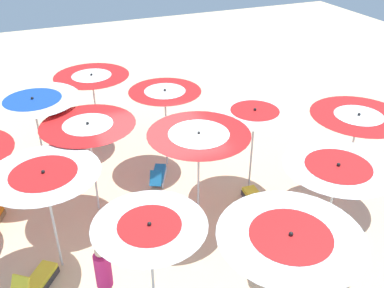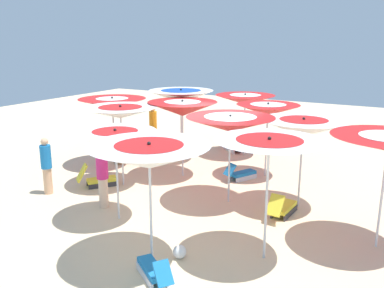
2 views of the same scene
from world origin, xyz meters
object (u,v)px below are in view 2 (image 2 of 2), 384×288
at_px(beach_umbrella_10, 269,147).
at_px(beach_umbrella_11, 149,156).
at_px(beach_umbrella_2, 112,103).
at_px(beach_umbrella_3, 268,110).
at_px(beach_umbrella_6, 303,128).
at_px(lounger_4, 231,145).
at_px(beachgoer_1, 153,127).
at_px(beach_umbrella_0, 245,99).
at_px(beachgoer_0, 102,175).
at_px(lounger_1, 98,179).
at_px(beachgoer_2, 46,165).
at_px(beach_umbrella_4, 182,109).
at_px(beach_umbrella_7, 230,124).
at_px(lounger_5, 153,270).
at_px(lounger_3, 241,173).
at_px(lounger_0, 283,207).
at_px(beach_umbrella_5, 120,112).
at_px(beach_ball, 180,252).
at_px(beach_umbrella_8, 115,138).
at_px(beach_umbrella_1, 181,96).
at_px(lounger_2, 130,156).

bearing_deg(beach_umbrella_10, beach_umbrella_11, -146.53).
relative_size(beach_umbrella_2, beach_umbrella_3, 1.00).
relative_size(beach_umbrella_6, lounger_4, 1.95).
relative_size(beach_umbrella_6, beachgoer_1, 1.36).
distance_m(beach_umbrella_0, beachgoer_0, 6.70).
distance_m(beach_umbrella_3, lounger_1, 5.56).
bearing_deg(beach_umbrella_2, beachgoer_2, -86.46).
bearing_deg(beach_umbrella_4, beach_umbrella_7, -29.60).
distance_m(beach_umbrella_6, beachgoer_2, 7.02).
relative_size(beach_umbrella_7, beachgoer_0, 1.41).
height_order(beach_umbrella_10, lounger_5, beach_umbrella_10).
bearing_deg(lounger_3, lounger_0, -109.20).
height_order(beach_umbrella_5, lounger_3, beach_umbrella_5).
distance_m(beach_umbrella_7, lounger_4, 5.65).
xyz_separation_m(lounger_1, beachgoer_1, (-1.04, 4.34, 0.69)).
distance_m(beach_umbrella_11, beach_ball, 2.10).
relative_size(beach_umbrella_8, beachgoer_2, 1.39).
xyz_separation_m(beach_umbrella_2, lounger_4, (2.74, 3.73, -1.95)).
height_order(beach_umbrella_0, lounger_3, beach_umbrella_0).
bearing_deg(beachgoer_2, lounger_3, 46.18).
bearing_deg(beachgoer_0, beach_umbrella_3, 18.55).
distance_m(beach_umbrella_7, beachgoer_0, 3.53).
bearing_deg(lounger_1, beach_umbrella_1, 27.31).
height_order(beach_umbrella_6, beach_umbrella_7, beach_umbrella_7).
height_order(beach_umbrella_1, beach_umbrella_8, beach_umbrella_1).
bearing_deg(lounger_5, beach_ball, -55.67).
relative_size(lounger_5, beachgoer_1, 0.65).
bearing_deg(beachgoer_2, beach_umbrella_11, -14.15).
bearing_deg(beach_umbrella_11, lounger_2, 131.71).
bearing_deg(lounger_0, lounger_2, 77.19).
bearing_deg(lounger_1, beachgoer_2, -178.78).
bearing_deg(beach_umbrella_0, beach_umbrella_2, -135.02).
distance_m(lounger_2, beachgoer_2, 3.69).
distance_m(beach_umbrella_2, beach_umbrella_8, 4.57).
bearing_deg(beach_umbrella_0, beach_umbrella_5, -110.59).
height_order(beach_umbrella_2, beachgoer_0, beach_umbrella_2).
bearing_deg(beach_umbrella_0, beachgoer_0, -100.36).
xyz_separation_m(lounger_4, beachgoer_0, (-0.52, -6.81, 0.68)).
distance_m(beach_umbrella_6, lounger_0, 2.04).
relative_size(beach_umbrella_10, lounger_1, 2.18).
bearing_deg(beach_umbrella_6, beach_umbrella_0, 129.02).
bearing_deg(lounger_4, beach_umbrella_5, -62.13).
bearing_deg(beach_ball, beach_umbrella_11, -135.67).
bearing_deg(lounger_0, beachgoer_0, 116.59).
bearing_deg(beach_umbrella_0, lounger_2, -137.87).
bearing_deg(lounger_2, lounger_0, 96.94).
bearing_deg(lounger_4, beach_umbrella_6, -7.39).
xyz_separation_m(beach_umbrella_5, beach_umbrella_7, (3.31, 0.36, -0.06)).
xyz_separation_m(beach_umbrella_6, beach_umbrella_10, (0.13, -2.92, 0.18)).
xyz_separation_m(beach_umbrella_2, beach_umbrella_7, (4.87, -1.13, -0.02)).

